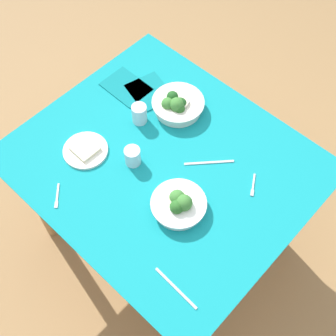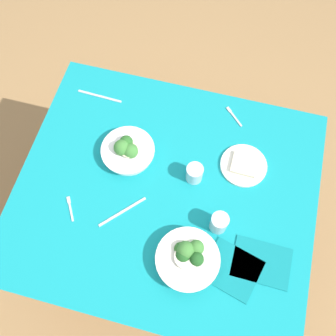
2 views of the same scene
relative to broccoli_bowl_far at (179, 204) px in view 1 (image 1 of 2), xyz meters
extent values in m
plane|color=#9E7547|center=(0.19, -0.12, -0.81)|extent=(6.00, 6.00, 0.00)
cube|color=teal|center=(0.19, -0.12, -0.04)|extent=(1.20, 1.04, 0.01)
cube|color=#9E7547|center=(0.19, -0.12, -0.06)|extent=(1.17, 1.01, 0.02)
cylinder|color=#9E7547|center=(-0.30, -0.53, -0.44)|extent=(0.07, 0.07, 0.74)
cylinder|color=#9E7547|center=(0.68, -0.53, -0.44)|extent=(0.07, 0.07, 0.74)
cylinder|color=#9E7547|center=(0.68, 0.29, -0.44)|extent=(0.07, 0.07, 0.74)
cylinder|color=white|center=(0.00, 0.00, -0.02)|extent=(0.20, 0.20, 0.04)
cylinder|color=white|center=(0.00, 0.00, 0.01)|extent=(0.22, 0.22, 0.01)
sphere|color=#286023|center=(-0.01, 0.02, 0.02)|extent=(0.06, 0.06, 0.06)
sphere|color=#3D7A33|center=(0.02, -0.01, 0.02)|extent=(0.06, 0.06, 0.06)
sphere|color=#3D7A33|center=(0.01, -0.01, 0.02)|extent=(0.06, 0.06, 0.06)
sphere|color=#3D7A33|center=(-0.02, -0.01, 0.03)|extent=(0.07, 0.07, 0.07)
sphere|color=#33702D|center=(-0.01, 0.00, 0.02)|extent=(0.05, 0.05, 0.05)
cylinder|color=beige|center=(0.01, 0.00, 0.02)|extent=(0.08, 0.08, 0.01)
cylinder|color=silver|center=(0.34, -0.37, -0.01)|extent=(0.21, 0.21, 0.05)
cylinder|color=silver|center=(0.34, -0.37, 0.02)|extent=(0.24, 0.24, 0.01)
sphere|color=#286023|center=(0.31, -0.34, 0.02)|extent=(0.05, 0.05, 0.05)
sphere|color=#1E511E|center=(0.37, -0.37, 0.03)|extent=(0.05, 0.05, 0.05)
sphere|color=#3D7A33|center=(0.36, -0.33, 0.03)|extent=(0.06, 0.06, 0.06)
sphere|color=#1E511E|center=(0.32, -0.36, 0.02)|extent=(0.06, 0.06, 0.06)
sphere|color=#3D7A33|center=(0.33, -0.35, 0.03)|extent=(0.07, 0.07, 0.07)
cylinder|color=beige|center=(0.34, -0.37, 0.03)|extent=(0.09, 0.09, 0.01)
cylinder|color=silver|center=(0.48, 0.07, -0.03)|extent=(0.19, 0.19, 0.01)
cube|color=beige|center=(0.48, 0.07, -0.02)|extent=(0.10, 0.10, 0.02)
cylinder|color=silver|center=(0.43, -0.21, 0.01)|extent=(0.07, 0.07, 0.09)
cylinder|color=silver|center=(0.29, -0.03, 0.00)|extent=(0.07, 0.07, 0.08)
cube|color=#B7B7BC|center=(0.41, 0.28, -0.03)|extent=(0.06, 0.07, 0.00)
cube|color=#B7B7BC|center=(0.37, 0.32, -0.03)|extent=(0.03, 0.03, 0.00)
cube|color=#B7B7BC|center=(-0.14, -0.30, -0.03)|extent=(0.05, 0.07, 0.00)
cube|color=#B7B7BC|center=(-0.17, -0.25, -0.03)|extent=(0.03, 0.03, 0.00)
cube|color=#B7B7BC|center=(-0.21, 0.25, -0.03)|extent=(0.21, 0.02, 0.00)
cube|color=#B7B7BC|center=(0.05, -0.25, -0.03)|extent=(0.15, 0.16, 0.00)
cube|color=#0F777D|center=(0.51, -0.36, -0.03)|extent=(0.23, 0.22, 0.01)
cube|color=#0F777D|center=(0.61, -0.30, -0.03)|extent=(0.22, 0.16, 0.01)
camera|label=1|loc=(-0.54, 0.64, 1.59)|focal=49.14mm
camera|label=2|loc=(0.34, -0.65, 1.44)|focal=41.65mm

